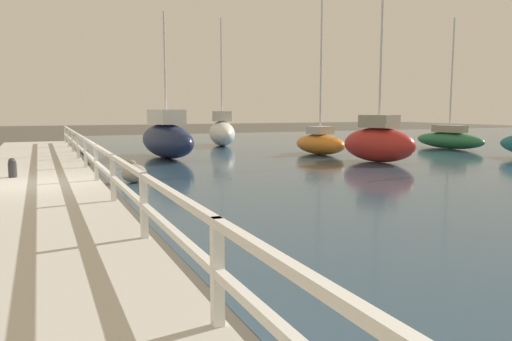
{
  "coord_description": "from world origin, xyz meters",
  "views": [
    {
      "loc": [
        0.2,
        -13.63,
        2.18
      ],
      "look_at": [
        4.55,
        -3.63,
        0.85
      ],
      "focal_mm": 35.0,
      "sensor_mm": 36.0,
      "label": 1
    }
  ],
  "objects_px": {
    "mooring_bollard": "(12,168)",
    "sailboat_navy": "(166,138)",
    "sailboat_red": "(378,142)",
    "sailboat_white": "(222,132)",
    "sailboat_green": "(449,139)",
    "sailboat_orange": "(320,143)"
  },
  "relations": [
    {
      "from": "mooring_bollard",
      "to": "sailboat_navy",
      "type": "distance_m",
      "value": 9.31
    },
    {
      "from": "sailboat_orange",
      "to": "mooring_bollard",
      "type": "bearing_deg",
      "value": -164.22
    },
    {
      "from": "sailboat_white",
      "to": "sailboat_red",
      "type": "xyz_separation_m",
      "value": [
        2.76,
        -11.6,
        -0.01
      ]
    },
    {
      "from": "sailboat_orange",
      "to": "sailboat_green",
      "type": "xyz_separation_m",
      "value": [
        8.5,
        0.26,
        -0.02
      ]
    },
    {
      "from": "mooring_bollard",
      "to": "sailboat_green",
      "type": "distance_m",
      "value": 22.57
    },
    {
      "from": "mooring_bollard",
      "to": "sailboat_white",
      "type": "xyz_separation_m",
      "value": [
        10.88,
        13.37,
        0.25
      ]
    },
    {
      "from": "sailboat_navy",
      "to": "sailboat_green",
      "type": "bearing_deg",
      "value": -8.94
    },
    {
      "from": "sailboat_red",
      "to": "sailboat_white",
      "type": "bearing_deg",
      "value": 85.58
    },
    {
      "from": "sailboat_white",
      "to": "sailboat_red",
      "type": "relative_size",
      "value": 1.08
    },
    {
      "from": "sailboat_red",
      "to": "sailboat_orange",
      "type": "bearing_deg",
      "value": 77.81
    },
    {
      "from": "sailboat_orange",
      "to": "sailboat_red",
      "type": "relative_size",
      "value": 1.06
    },
    {
      "from": "sailboat_orange",
      "to": "sailboat_green",
      "type": "distance_m",
      "value": 8.5
    },
    {
      "from": "sailboat_green",
      "to": "sailboat_red",
      "type": "bearing_deg",
      "value": -153.72
    },
    {
      "from": "mooring_bollard",
      "to": "sailboat_navy",
      "type": "bearing_deg",
      "value": 49.89
    },
    {
      "from": "sailboat_white",
      "to": "sailboat_navy",
      "type": "height_order",
      "value": "sailboat_white"
    },
    {
      "from": "sailboat_red",
      "to": "mooring_bollard",
      "type": "bearing_deg",
      "value": 169.6
    },
    {
      "from": "mooring_bollard",
      "to": "sailboat_navy",
      "type": "xyz_separation_m",
      "value": [
        5.99,
        7.11,
        0.31
      ]
    },
    {
      "from": "sailboat_orange",
      "to": "sailboat_red",
      "type": "height_order",
      "value": "sailboat_orange"
    },
    {
      "from": "mooring_bollard",
      "to": "sailboat_red",
      "type": "distance_m",
      "value": 13.75
    },
    {
      "from": "mooring_bollard",
      "to": "sailboat_orange",
      "type": "distance_m",
      "value": 14.46
    },
    {
      "from": "sailboat_green",
      "to": "sailboat_red",
      "type": "distance_m",
      "value": 9.18
    },
    {
      "from": "sailboat_green",
      "to": "sailboat_navy",
      "type": "bearing_deg",
      "value": 174.49
    }
  ]
}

